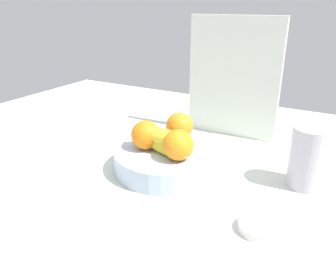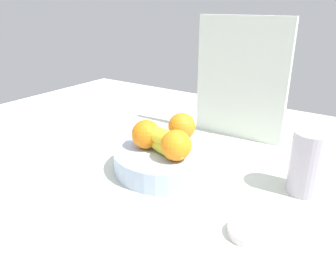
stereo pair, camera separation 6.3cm
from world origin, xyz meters
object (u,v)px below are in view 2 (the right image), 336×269
at_px(banana_bunch, 160,140).
at_px(thermos_tumbler, 309,163).
at_px(fruit_bowl, 168,159).
at_px(cutting_board, 241,79).
at_px(orange_center, 176,145).
at_px(orange_front_left, 182,126).
at_px(orange_front_right, 146,134).
at_px(jar_lid, 249,231).

height_order(banana_bunch, thermos_tumbler, thermos_tumbler).
xyz_separation_m(fruit_bowl, cutting_board, (0.05, 0.30, 0.15)).
distance_m(orange_center, thermos_tumbler, 0.29).
distance_m(orange_front_left, orange_front_right, 0.11).
height_order(orange_center, cutting_board, cutting_board).
distance_m(fruit_bowl, jar_lid, 0.30).
xyz_separation_m(orange_front_right, jar_lid, (0.32, -0.11, -0.08)).
bearing_deg(orange_front_right, orange_center, -9.12).
relative_size(orange_front_left, orange_front_right, 1.00).
distance_m(fruit_bowl, banana_bunch, 0.06).
distance_m(thermos_tumbler, jar_lid, 0.22).
height_order(orange_front_right, orange_center, same).
height_order(fruit_bowl, cutting_board, cutting_board).
distance_m(fruit_bowl, orange_center, 0.09).
bearing_deg(cutting_board, orange_center, -91.36).
distance_m(banana_bunch, jar_lid, 0.30).
distance_m(orange_front_left, jar_lid, 0.35).
relative_size(banana_bunch, cutting_board, 0.50).
height_order(fruit_bowl, banana_bunch, banana_bunch).
bearing_deg(orange_front_left, fruit_bowl, -84.45).
bearing_deg(thermos_tumbler, jar_lid, -102.46).
distance_m(orange_front_right, banana_bunch, 0.04).
xyz_separation_m(orange_front_left, cutting_board, (0.06, 0.23, 0.09)).
xyz_separation_m(orange_front_right, orange_center, (0.10, -0.02, 0.00)).
relative_size(orange_center, banana_bunch, 0.40).
relative_size(cutting_board, jar_lid, 4.61).
bearing_deg(thermos_tumbler, cutting_board, 139.10).
height_order(orange_front_left, orange_center, same).
relative_size(orange_front_left, orange_center, 1.00).
xyz_separation_m(orange_front_left, orange_front_right, (-0.04, -0.10, 0.00)).
relative_size(fruit_bowl, orange_front_left, 3.73).
bearing_deg(thermos_tumbler, orange_center, -156.54).
height_order(orange_center, jar_lid, orange_center).
distance_m(orange_center, cutting_board, 0.35).
height_order(orange_front_right, cutting_board, cutting_board).
relative_size(orange_front_left, cutting_board, 0.20).
xyz_separation_m(orange_front_right, cutting_board, (0.11, 0.32, 0.09)).
distance_m(orange_front_right, cutting_board, 0.35).
bearing_deg(orange_center, jar_lid, -23.38).
bearing_deg(orange_center, orange_front_left, 116.01).
xyz_separation_m(banana_bunch, thermos_tumbler, (0.32, 0.10, -0.01)).
bearing_deg(jar_lid, cutting_board, 116.01).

